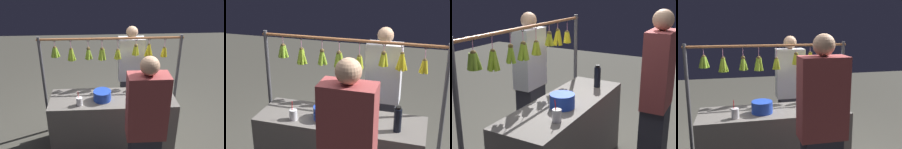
# 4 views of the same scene
# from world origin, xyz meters

# --- Properties ---
(ground_plane) EXTENTS (12.00, 12.00, 0.00)m
(ground_plane) POSITION_xyz_m (0.00, 0.00, 0.00)
(ground_plane) COLOR #48463E
(market_counter) EXTENTS (1.73, 0.58, 0.83)m
(market_counter) POSITION_xyz_m (0.00, 0.00, 0.41)
(market_counter) COLOR #66605B
(market_counter) RESTS_ON ground
(display_rack) EXTENTS (2.08, 0.13, 1.59)m
(display_rack) POSITION_xyz_m (0.03, -0.40, 1.18)
(display_rack) COLOR #4C4C51
(display_rack) RESTS_ON ground
(water_bottle) EXTENTS (0.07, 0.07, 0.26)m
(water_bottle) POSITION_xyz_m (-0.59, 0.09, 0.95)
(water_bottle) COLOR black
(water_bottle) RESTS_ON market_counter
(blue_bucket) EXTENTS (0.24, 0.24, 0.14)m
(blue_bucket) POSITION_xyz_m (0.15, 0.05, 0.89)
(blue_bucket) COLOR #2043BB
(blue_bucket) RESTS_ON market_counter
(drink_cup) EXTENTS (0.08, 0.08, 0.20)m
(drink_cup) POSITION_xyz_m (0.45, 0.16, 0.88)
(drink_cup) COLOR silver
(drink_cup) RESTS_ON market_counter
(vendor_person) EXTENTS (0.40, 0.21, 1.66)m
(vendor_person) POSITION_xyz_m (-0.33, -0.65, 0.82)
(vendor_person) COLOR #2D2D38
(vendor_person) RESTS_ON ground
(customer_person) EXTENTS (0.42, 0.23, 1.75)m
(customer_person) POSITION_xyz_m (-0.30, 0.83, 0.87)
(customer_person) COLOR #2D2D38
(customer_person) RESTS_ON ground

